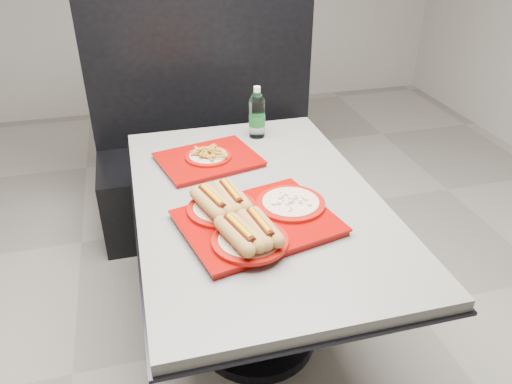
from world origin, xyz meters
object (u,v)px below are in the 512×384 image
object	(u,v)px
diner_table	(257,232)
water_bottle	(257,115)
tray_near	(251,218)
booth_bench	(210,155)
tray_far	(208,157)

from	to	relation	value
diner_table	water_bottle	world-z (taller)	water_bottle
tray_near	booth_bench	bearing A→B (deg)	86.86
booth_bench	water_bottle	bearing A→B (deg)	-75.91
diner_table	tray_far	xyz separation A→B (m)	(-0.13, 0.33, 0.19)
tray_far	water_bottle	bearing A→B (deg)	37.94
tray_near	tray_far	size ratio (longest dim) A/B	1.25
diner_table	water_bottle	xyz separation A→B (m)	(0.14, 0.53, 0.27)
booth_bench	tray_near	world-z (taller)	booth_bench
diner_table	tray_far	world-z (taller)	tray_far
diner_table	tray_far	bearing A→B (deg)	111.46
booth_bench	tray_near	xyz separation A→B (m)	(-0.07, -1.29, 0.39)
tray_near	tray_far	world-z (taller)	tray_near
booth_bench	tray_near	size ratio (longest dim) A/B	2.33
diner_table	water_bottle	bearing A→B (deg)	75.27
booth_bench	tray_far	distance (m)	0.86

